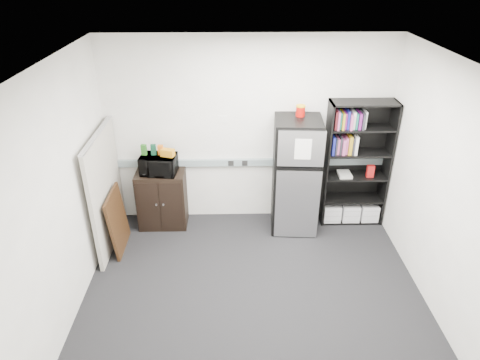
{
  "coord_description": "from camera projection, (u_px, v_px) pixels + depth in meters",
  "views": [
    {
      "loc": [
        -0.24,
        -3.86,
        3.59
      ],
      "look_at": [
        -0.14,
        0.9,
        1.05
      ],
      "focal_mm": 32.0,
      "sensor_mm": 36.0,
      "label": 1
    }
  ],
  "objects": [
    {
      "name": "floor",
      "position": [
        253.0,
        293.0,
        5.1
      ],
      "size": [
        4.0,
        4.0,
        0.0
      ],
      "primitive_type": "plane",
      "color": "black",
      "rests_on": "ground"
    },
    {
      "name": "cubicle_partition",
      "position": [
        106.0,
        191.0,
        5.63
      ],
      "size": [
        0.06,
        1.3,
        1.62
      ],
      "color": "#A0998E",
      "rests_on": "floor"
    },
    {
      "name": "wall_left",
      "position": [
        62.0,
        197.0,
        4.42
      ],
      "size": [
        0.02,
        3.5,
        2.7
      ],
      "primitive_type": "cube",
      "color": "silver",
      "rests_on": "floor"
    },
    {
      "name": "snack_box_a",
      "position": [
        144.0,
        150.0,
        5.84
      ],
      "size": [
        0.08,
        0.06,
        0.15
      ],
      "primitive_type": "cube",
      "rotation": [
        0.0,
        0.0,
        -0.16
      ],
      "color": "#225E1A",
      "rests_on": "microwave"
    },
    {
      "name": "snack_box_c",
      "position": [
        161.0,
        150.0,
        5.85
      ],
      "size": [
        0.07,
        0.06,
        0.14
      ],
      "primitive_type": "cube",
      "rotation": [
        0.0,
        0.0,
        -0.1
      ],
      "color": "#CE6213",
      "rests_on": "microwave"
    },
    {
      "name": "coffee_can",
      "position": [
        301.0,
        110.0,
        5.66
      ],
      "size": [
        0.12,
        0.12,
        0.17
      ],
      "color": "#AE0D08",
      "rests_on": "refrigerator"
    },
    {
      "name": "bookshelf",
      "position": [
        356.0,
        165.0,
        6.08
      ],
      "size": [
        0.9,
        0.34,
        1.85
      ],
      "color": "black",
      "rests_on": "floor"
    },
    {
      "name": "snack_bag",
      "position": [
        168.0,
        153.0,
        5.82
      ],
      "size": [
        0.2,
        0.15,
        0.1
      ],
      "primitive_type": "cube",
      "rotation": [
        0.0,
        0.0,
        -0.31
      ],
      "color": "#C77F13",
      "rests_on": "microwave"
    },
    {
      "name": "electrical_raceway",
      "position": [
        248.0,
        162.0,
        6.19
      ],
      "size": [
        3.92,
        0.05,
        0.1
      ],
      "primitive_type": "cube",
      "color": "gray",
      "rests_on": "wall_back"
    },
    {
      "name": "snack_box_b",
      "position": [
        153.0,
        150.0,
        5.85
      ],
      "size": [
        0.08,
        0.06,
        0.15
      ],
      "primitive_type": "cube",
      "rotation": [
        0.0,
        0.0,
        0.11
      ],
      "color": "#0B3420",
      "rests_on": "microwave"
    },
    {
      "name": "wall_right",
      "position": [
        444.0,
        193.0,
        4.5
      ],
      "size": [
        0.02,
        3.5,
        2.7
      ],
      "primitive_type": "cube",
      "color": "silver",
      "rests_on": "floor"
    },
    {
      "name": "wall_note",
      "position": [
        223.0,
        119.0,
        5.9
      ],
      "size": [
        0.14,
        0.0,
        0.1
      ],
      "primitive_type": "cube",
      "color": "white",
      "rests_on": "wall_back"
    },
    {
      "name": "microwave",
      "position": [
        159.0,
        165.0,
        5.91
      ],
      "size": [
        0.52,
        0.38,
        0.27
      ],
      "primitive_type": "imported",
      "rotation": [
        0.0,
        0.0,
        -0.1
      ],
      "color": "black",
      "rests_on": "cabinet"
    },
    {
      "name": "cabinet",
      "position": [
        162.0,
        199.0,
        6.19
      ],
      "size": [
        0.69,
        0.46,
        0.86
      ],
      "color": "black",
      "rests_on": "floor"
    },
    {
      "name": "framed_poster",
      "position": [
        118.0,
        221.0,
        5.7
      ],
      "size": [
        0.12,
        0.66,
        0.84
      ],
      "rotation": [
        0.0,
        -0.09,
        0.0
      ],
      "color": "black",
      "rests_on": "floor"
    },
    {
      "name": "wall_back",
      "position": [
        248.0,
        133.0,
        6.0
      ],
      "size": [
        4.0,
        0.02,
        2.7
      ],
      "primitive_type": "cube",
      "color": "silver",
      "rests_on": "floor"
    },
    {
      "name": "ceiling",
      "position": [
        258.0,
        64.0,
        3.83
      ],
      "size": [
        4.0,
        3.5,
        0.02
      ],
      "primitive_type": "cube",
      "color": "white",
      "rests_on": "wall_back"
    },
    {
      "name": "refrigerator",
      "position": [
        295.0,
        176.0,
        5.97
      ],
      "size": [
        0.66,
        0.69,
        1.66
      ],
      "rotation": [
        0.0,
        0.0,
        -0.07
      ],
      "color": "black",
      "rests_on": "floor"
    }
  ]
}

